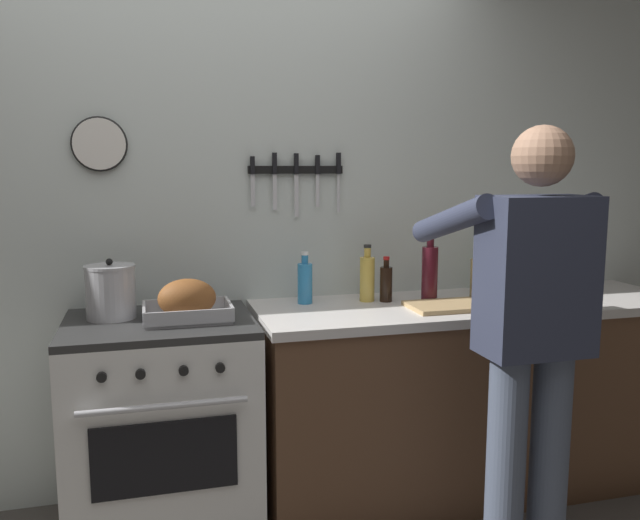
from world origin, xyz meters
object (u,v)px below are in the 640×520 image
object	(u,v)px
bottle_wine_red	(430,272)
bottle_dish_soap	(305,282)
bottle_soy_sauce	(386,283)
bottle_cooking_oil	(367,278)
bottle_vinegar	(476,276)
stove	(163,425)
cutting_board	(450,306)
stock_pot	(111,292)
bottle_olive_oil	(492,265)
person_cook	(531,327)
roasting_pan	(187,302)

from	to	relation	value
bottle_wine_red	bottle_dish_soap	bearing A→B (deg)	168.72
bottle_soy_sauce	bottle_cooking_oil	xyz separation A→B (m)	(-0.08, 0.03, 0.02)
bottle_vinegar	bottle_dish_soap	bearing A→B (deg)	175.33
stove	bottle_dish_soap	distance (m)	0.87
stove	bottle_cooking_oil	size ratio (longest dim) A/B	3.41
cutting_board	bottle_wine_red	world-z (taller)	bottle_wine_red
stock_pot	bottle_olive_oil	size ratio (longest dim) A/B	0.84
person_cook	bottle_dish_soap	xyz separation A→B (m)	(-0.63, 0.84, 0.05)
roasting_pan	bottle_vinegar	size ratio (longest dim) A/B	1.48
bottle_olive_oil	bottle_vinegar	size ratio (longest dim) A/B	1.24
stock_pot	bottle_soy_sauce	world-z (taller)	stock_pot
person_cook	bottle_vinegar	bearing A→B (deg)	-21.71
person_cook	bottle_olive_oil	distance (m)	0.99
bottle_cooking_oil	bottle_olive_oil	bearing A→B (deg)	8.60
bottle_soy_sauce	cutting_board	bearing A→B (deg)	-43.02
bottle_soy_sauce	bottle_olive_oil	world-z (taller)	bottle_olive_oil
stove	bottle_soy_sauce	xyz separation A→B (m)	(1.02, 0.10, 0.54)
bottle_olive_oil	roasting_pan	bearing A→B (deg)	-169.87
bottle_soy_sauce	bottle_dish_soap	size ratio (longest dim) A/B	0.89
roasting_pan	bottle_cooking_oil	distance (m)	0.85
roasting_pan	stock_pot	xyz separation A→B (m)	(-0.30, 0.12, 0.04)
bottle_soy_sauce	bottle_cooking_oil	world-z (taller)	bottle_cooking_oil
person_cook	bottle_olive_oil	xyz separation A→B (m)	(0.37, 0.92, 0.07)
stock_pot	bottle_wine_red	bearing A→B (deg)	-1.61
person_cook	stock_pot	bearing A→B (deg)	55.60
bottle_dish_soap	bottle_olive_oil	world-z (taller)	bottle_olive_oil
roasting_pan	bottle_wine_red	size ratio (longest dim) A/B	1.08
bottle_dish_soap	bottle_cooking_oil	bearing A→B (deg)	-5.13
bottle_soy_sauce	bottle_wine_red	world-z (taller)	bottle_wine_red
bottle_olive_oil	bottle_soy_sauce	bearing A→B (deg)	-167.41
bottle_dish_soap	bottle_vinegar	xyz separation A→B (m)	(0.83, -0.07, 0.00)
bottle_soy_sauce	bottle_vinegar	distance (m)	0.46
roasting_pan	bottle_olive_oil	bearing A→B (deg)	10.13
bottle_soy_sauce	bottle_vinegar	size ratio (longest dim) A/B	0.88
cutting_board	bottle_soy_sauce	world-z (taller)	bottle_soy_sauce
cutting_board	bottle_soy_sauce	size ratio (longest dim) A/B	1.72
bottle_wine_red	bottle_cooking_oil	world-z (taller)	bottle_wine_red
person_cook	bottle_olive_oil	bearing A→B (deg)	-28.80
person_cook	cutting_board	bearing A→B (deg)	-3.61
roasting_pan	bottle_wine_red	world-z (taller)	bottle_wine_red
stove	bottle_cooking_oil	distance (m)	1.10
stock_pot	bottle_wine_red	distance (m)	1.40
roasting_pan	bottle_wine_red	bearing A→B (deg)	4.21
bottle_vinegar	bottle_wine_red	bearing A→B (deg)	-170.37
bottle_wine_red	cutting_board	bearing A→B (deg)	-79.38
bottle_dish_soap	bottle_soy_sauce	bearing A→B (deg)	-8.99
stock_pot	bottle_soy_sauce	bearing A→B (deg)	0.68
bottle_wine_red	stove	bearing A→B (deg)	-177.70
cutting_board	roasting_pan	bearing A→B (deg)	176.39
bottle_wine_red	bottle_vinegar	distance (m)	0.27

